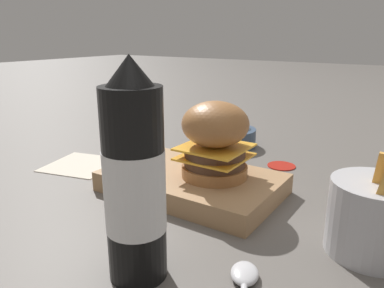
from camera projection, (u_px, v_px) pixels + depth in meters
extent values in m
plane|color=#5B5651|center=(172.00, 190.00, 0.63)|extent=(6.00, 6.00, 0.00)
cube|color=#A37A51|center=(192.00, 182.00, 0.62)|extent=(0.28, 0.18, 0.03)
cylinder|color=#9E6638|center=(214.00, 171.00, 0.60)|extent=(0.11, 0.11, 0.02)
cylinder|color=#4C3323|center=(215.00, 161.00, 0.60)|extent=(0.10, 0.10, 0.01)
cube|color=gold|center=(215.00, 157.00, 0.59)|extent=(0.10, 0.10, 0.00)
cylinder|color=#4C3323|center=(215.00, 152.00, 0.59)|extent=(0.10, 0.10, 0.01)
cube|color=gold|center=(215.00, 147.00, 0.59)|extent=(0.10, 0.10, 0.00)
ellipsoid|color=#9E6638|center=(215.00, 124.00, 0.58)|extent=(0.11, 0.11, 0.07)
cylinder|color=black|center=(135.00, 187.00, 0.38)|extent=(0.06, 0.06, 0.21)
cylinder|color=silver|center=(135.00, 191.00, 0.38)|extent=(0.06, 0.06, 0.09)
cone|color=black|center=(129.00, 70.00, 0.35)|extent=(0.05, 0.05, 0.03)
cylinder|color=#B7B7BC|center=(374.00, 218.00, 0.44)|extent=(0.10, 0.10, 0.09)
cube|color=gold|center=(383.00, 190.00, 0.40)|extent=(0.03, 0.02, 0.08)
cube|color=gold|center=(377.00, 183.00, 0.43)|extent=(0.02, 0.01, 0.07)
cylinder|color=#384C66|center=(229.00, 137.00, 0.87)|extent=(0.12, 0.12, 0.04)
cylinder|color=#669356|center=(229.00, 130.00, 0.87)|extent=(0.10, 0.10, 0.01)
ellipsoid|color=silver|center=(245.00, 273.00, 0.40)|extent=(0.05, 0.05, 0.01)
cylinder|color=#B21E14|center=(281.00, 165.00, 0.74)|extent=(0.05, 0.05, 0.00)
cube|color=beige|center=(82.00, 164.00, 0.75)|extent=(0.15, 0.15, 0.00)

